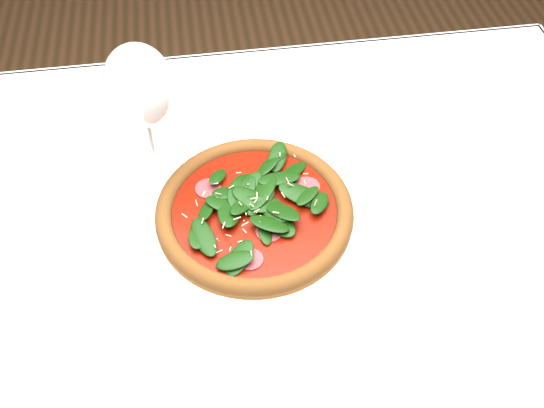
{
  "coord_description": "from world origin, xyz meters",
  "views": [
    {
      "loc": [
        -0.06,
        -0.52,
        1.42
      ],
      "look_at": [
        0.02,
        0.02,
        0.77
      ],
      "focal_mm": 40.0,
      "sensor_mm": 36.0,
      "label": 1
    }
  ],
  "objects": [
    {
      "name": "plate",
      "position": [
        -0.0,
        0.01,
        0.76
      ],
      "size": [
        0.32,
        0.32,
        0.01
      ],
      "color": "white",
      "rests_on": "dining_table"
    },
    {
      "name": "fork",
      "position": [
        -0.24,
        -0.2,
        0.76
      ],
      "size": [
        0.04,
        0.13,
        0.0
      ],
      "rotation": [
        0.0,
        0.0,
        -0.22
      ],
      "color": "silver",
      "rests_on": "napkin"
    },
    {
      "name": "napkin",
      "position": [
        -0.25,
        -0.22,
        0.76
      ],
      "size": [
        0.14,
        0.08,
        0.01
      ],
      "primitive_type": "cube",
      "rotation": [
        0.0,
        0.0,
        -0.11
      ],
      "color": "silver",
      "rests_on": "dining_table"
    },
    {
      "name": "wine_glass",
      "position": [
        -0.13,
        0.12,
        0.91
      ],
      "size": [
        0.09,
        0.09,
        0.23
      ],
      "color": "white",
      "rests_on": "dining_table"
    },
    {
      "name": "dining_table",
      "position": [
        0.0,
        0.0,
        0.65
      ],
      "size": [
        1.21,
        0.81,
        0.75
      ],
      "color": "silver",
      "rests_on": "ground"
    },
    {
      "name": "saucer_far",
      "position": [
        0.31,
        0.12,
        0.76
      ],
      "size": [
        0.15,
        0.15,
        0.01
      ],
      "color": "white",
      "rests_on": "dining_table"
    },
    {
      "name": "pizza",
      "position": [
        -0.0,
        0.01,
        0.78
      ],
      "size": [
        0.34,
        0.34,
        0.04
      ],
      "rotation": [
        0.0,
        0.0,
        0.3
      ],
      "color": "#A06026",
      "rests_on": "plate"
    }
  ]
}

